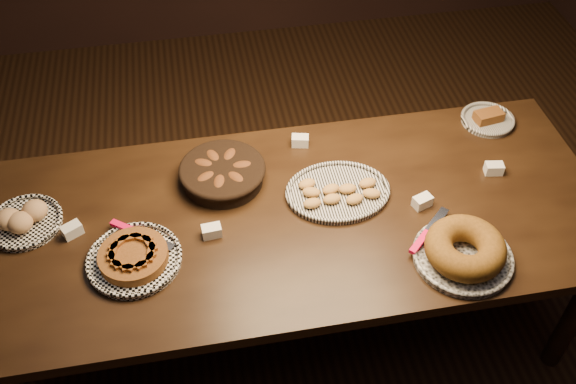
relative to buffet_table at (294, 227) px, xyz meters
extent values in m
plane|color=black|center=(0.00, 0.00, -0.68)|extent=(5.00, 5.00, 0.00)
cube|color=black|center=(0.00, 0.00, 0.05)|extent=(2.40, 1.00, 0.05)
cylinder|color=black|center=(1.08, -0.38, -0.33)|extent=(0.08, 0.08, 0.70)
cylinder|color=black|center=(-1.08, 0.38, -0.33)|extent=(0.08, 0.08, 0.70)
cylinder|color=black|center=(1.08, 0.38, -0.33)|extent=(0.08, 0.08, 0.70)
torus|color=white|center=(-0.59, -0.12, 0.09)|extent=(0.34, 0.34, 0.02)
cylinder|color=#522E10|center=(-0.59, -0.12, 0.10)|extent=(0.32, 0.32, 0.04)
cube|color=#522D0E|center=(-0.53, -0.10, 0.13)|extent=(0.06, 0.09, 0.01)
cube|color=#522D0E|center=(-0.56, -0.07, 0.13)|extent=(0.08, 0.06, 0.01)
cube|color=#522D0E|center=(-0.60, -0.06, 0.13)|extent=(0.08, 0.03, 0.01)
cube|color=#522D0E|center=(-0.64, -0.07, 0.13)|extent=(0.08, 0.07, 0.01)
cube|color=#522D0E|center=(-0.66, -0.11, 0.13)|extent=(0.04, 0.09, 0.01)
cube|color=#522D0E|center=(-0.65, -0.15, 0.13)|extent=(0.06, 0.09, 0.01)
cube|color=#522D0E|center=(-0.63, -0.18, 0.13)|extent=(0.08, 0.06, 0.01)
cube|color=#522D0E|center=(-0.59, -0.19, 0.13)|extent=(0.08, 0.03, 0.01)
cube|color=#522D0E|center=(-0.55, -0.17, 0.13)|extent=(0.08, 0.07, 0.01)
cube|color=#522D0E|center=(-0.53, -0.14, 0.13)|extent=(0.04, 0.09, 0.01)
cube|color=#FF0C4D|center=(-0.62, 0.02, 0.10)|extent=(0.11, 0.09, 0.02)
cube|color=silver|center=(-0.52, -0.06, 0.10)|extent=(0.14, 0.12, 0.00)
torus|color=black|center=(0.19, 0.07, 0.09)|extent=(0.33, 0.33, 0.02)
ellipsoid|color=olive|center=(0.07, 0.02, 0.10)|extent=(0.07, 0.05, 0.03)
ellipsoid|color=olive|center=(0.15, 0.02, 0.10)|extent=(0.07, 0.05, 0.03)
ellipsoid|color=olive|center=(0.23, 0.01, 0.10)|extent=(0.08, 0.06, 0.03)
ellipsoid|color=olive|center=(0.31, 0.03, 0.10)|extent=(0.08, 0.06, 0.03)
ellipsoid|color=olive|center=(0.08, 0.07, 0.10)|extent=(0.08, 0.06, 0.03)
ellipsoid|color=olive|center=(0.16, 0.08, 0.10)|extent=(0.08, 0.06, 0.03)
ellipsoid|color=olive|center=(0.22, 0.07, 0.10)|extent=(0.07, 0.05, 0.03)
ellipsoid|color=olive|center=(0.31, 0.08, 0.10)|extent=(0.08, 0.06, 0.03)
ellipsoid|color=olive|center=(0.07, 0.12, 0.10)|extent=(0.08, 0.06, 0.03)
torus|color=black|center=(0.54, -0.32, 0.09)|extent=(0.35, 0.35, 0.02)
torus|color=brown|center=(0.54, -0.32, 0.13)|extent=(0.29, 0.29, 0.10)
cube|color=#FF0C4D|center=(0.41, -0.24, 0.10)|extent=(0.10, 0.10, 0.02)
cube|color=silver|center=(0.50, -0.15, 0.10)|extent=(0.13, 0.13, 0.00)
cylinder|color=black|center=(-0.24, 0.22, 0.11)|extent=(0.36, 0.36, 0.08)
torus|color=black|center=(-0.24, 0.22, 0.14)|extent=(0.34, 0.34, 0.03)
ellipsoid|color=black|center=(-0.16, 0.22, 0.14)|extent=(0.10, 0.06, 0.05)
ellipsoid|color=black|center=(-0.20, 0.29, 0.14)|extent=(0.10, 0.12, 0.05)
ellipsoid|color=black|center=(-0.27, 0.29, 0.14)|extent=(0.09, 0.11, 0.05)
ellipsoid|color=black|center=(-0.31, 0.26, 0.14)|extent=(0.12, 0.10, 0.05)
ellipsoid|color=black|center=(-0.31, 0.18, 0.14)|extent=(0.12, 0.10, 0.05)
ellipsoid|color=black|center=(-0.26, 0.15, 0.14)|extent=(0.08, 0.11, 0.05)
ellipsoid|color=black|center=(-0.20, 0.16, 0.14)|extent=(0.10, 0.11, 0.05)
torus|color=white|center=(-0.99, 0.12, 0.09)|extent=(0.28, 0.28, 0.02)
ellipsoid|color=#9D7248|center=(-1.03, 0.12, 0.12)|extent=(0.09, 0.09, 0.07)
ellipsoid|color=#9D7248|center=(-0.95, 0.14, 0.12)|extent=(0.09, 0.09, 0.07)
ellipsoid|color=#9D7248|center=(-0.99, 0.09, 0.12)|extent=(0.09, 0.09, 0.07)
torus|color=black|center=(0.93, 0.38, 0.09)|extent=(0.23, 0.23, 0.02)
cube|color=#522E10|center=(0.93, 0.38, 0.11)|extent=(0.13, 0.09, 0.04)
cube|color=white|center=(-0.31, -0.05, 0.10)|extent=(0.07, 0.05, 0.04)
cube|color=white|center=(0.10, 0.38, 0.10)|extent=(0.08, 0.06, 0.04)
cube|color=white|center=(0.49, -0.04, 0.10)|extent=(0.08, 0.07, 0.04)
cube|color=white|center=(-0.81, 0.05, 0.10)|extent=(0.08, 0.07, 0.04)
cube|color=white|center=(0.82, 0.08, 0.10)|extent=(0.08, 0.06, 0.04)
camera|label=1|loc=(-0.31, -1.59, 1.86)|focal=40.00mm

